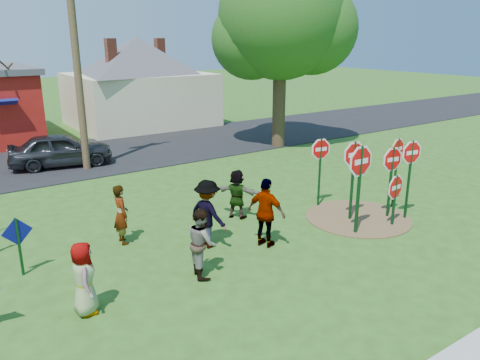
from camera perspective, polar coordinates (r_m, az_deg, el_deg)
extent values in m
plane|color=#2D4F16|center=(12.92, -2.79, -7.48)|extent=(120.00, 120.00, 0.00)
cube|color=black|center=(23.01, -18.14, 2.76)|extent=(120.00, 7.50, 0.04)
cylinder|color=brown|center=(14.95, 14.17, -4.46)|extent=(3.20, 3.20, 0.03)
cube|color=beige|center=(30.58, -12.10, 9.60)|extent=(8.00, 7.00, 3.20)
pyramid|color=#4C4C51|center=(30.35, -12.56, 16.72)|extent=(9.40, 9.40, 2.20)
cube|color=brown|center=(28.70, -15.47, 14.93)|extent=(0.55, 0.55, 1.40)
cube|color=brown|center=(32.08, -9.76, 15.44)|extent=(0.55, 0.55, 1.40)
cube|color=#103B1A|center=(13.39, 14.25, -1.27)|extent=(0.06, 0.08, 2.55)
cylinder|color=white|center=(13.15, 14.51, 2.21)|extent=(1.19, 0.03, 1.19)
cylinder|color=red|center=(13.15, 14.51, 2.21)|extent=(1.03, 0.03, 1.03)
cube|color=white|center=(13.15, 14.51, 2.21)|extent=(0.52, 0.01, 0.15)
cube|color=#103B1A|center=(15.38, 9.68, 0.84)|extent=(0.06, 0.07, 2.27)
cylinder|color=white|center=(15.18, 9.82, 3.74)|extent=(0.90, 0.21, 0.92)
cylinder|color=red|center=(15.18, 9.82, 3.74)|extent=(0.78, 0.18, 0.79)
cube|color=white|center=(15.18, 9.82, 3.74)|extent=(0.40, 0.09, 0.11)
cylinder|color=gold|center=(15.18, 9.82, 3.74)|extent=(0.90, 0.20, 0.92)
cube|color=#103B1A|center=(14.96, 19.87, -0.07)|extent=(0.06, 0.07, 2.44)
cylinder|color=white|center=(14.74, 20.20, 3.17)|extent=(0.95, 0.18, 0.96)
cylinder|color=red|center=(14.74, 20.20, 3.17)|extent=(0.82, 0.16, 0.83)
cube|color=white|center=(14.74, 20.20, 3.17)|extent=(0.42, 0.08, 0.12)
cube|color=#103B1A|center=(15.89, 18.42, 0.78)|extent=(0.06, 0.07, 2.30)
cylinder|color=white|center=(15.69, 18.69, 3.62)|extent=(0.93, 0.13, 0.93)
cylinder|color=red|center=(15.69, 18.69, 3.62)|extent=(0.80, 0.11, 0.80)
cube|color=white|center=(15.69, 18.69, 3.62)|extent=(0.41, 0.05, 0.12)
cylinder|color=gold|center=(15.69, 18.69, 3.62)|extent=(0.93, 0.12, 0.93)
cube|color=#103B1A|center=(14.41, 18.29, -2.41)|extent=(0.06, 0.07, 1.55)
cylinder|color=white|center=(14.28, 18.44, -0.85)|extent=(0.99, 0.13, 1.00)
cylinder|color=red|center=(14.28, 18.44, -0.85)|extent=(0.86, 0.12, 0.86)
cube|color=white|center=(14.28, 18.44, -0.85)|extent=(0.44, 0.05, 0.12)
cube|color=#103B1A|center=(14.96, 17.84, -0.33)|extent=(0.06, 0.07, 2.21)
cylinder|color=white|center=(14.77, 18.10, 2.41)|extent=(1.00, 0.13, 1.01)
cylinder|color=red|center=(14.77, 18.10, 2.41)|extent=(0.86, 0.12, 0.87)
cube|color=white|center=(14.77, 18.10, 2.41)|extent=(0.44, 0.06, 0.13)
cylinder|color=gold|center=(14.77, 18.10, 2.41)|extent=(1.00, 0.13, 1.01)
cube|color=#103B1A|center=(14.38, 13.53, -0.18)|extent=(0.06, 0.08, 2.44)
cylinder|color=white|center=(14.17, 13.76, 3.04)|extent=(1.05, 0.15, 1.06)
cylinder|color=red|center=(14.17, 13.76, 3.04)|extent=(0.91, 0.13, 0.91)
cube|color=white|center=(14.17, 13.76, 3.04)|extent=(0.46, 0.06, 0.13)
cube|color=#103B1A|center=(12.05, -25.30, -7.40)|extent=(0.06, 0.07, 1.42)
cube|color=navy|center=(11.91, -25.53, -5.71)|extent=(0.69, 0.10, 0.69)
imported|color=#4B5E99|center=(9.98, -18.51, -11.32)|extent=(0.62, 0.83, 1.54)
imported|color=#247A65|center=(12.92, -14.30, -4.08)|extent=(0.42, 0.62, 1.64)
imported|color=brown|center=(10.91, -4.65, -7.59)|extent=(0.80, 0.93, 1.64)
imported|color=#37383C|center=(12.32, -3.96, -4.13)|extent=(0.97, 1.33, 1.84)
imported|color=#533363|center=(12.31, 3.21, -4.03)|extent=(0.85, 1.19, 1.88)
imported|color=#225B2B|center=(14.29, -0.36, -1.71)|extent=(1.17, 1.44, 1.54)
imported|color=#2F2E33|center=(21.43, -21.00, 3.48)|extent=(4.44, 2.45, 1.43)
cylinder|color=#4C3823|center=(20.10, -19.41, 14.63)|extent=(0.30, 0.30, 9.68)
cylinder|color=#382819|center=(23.60, 4.79, 10.07)|extent=(0.64, 0.64, 5.05)
sphere|color=#194612|center=(23.45, 5.03, 19.29)|extent=(5.96, 5.96, 5.96)
sphere|color=#194612|center=(23.82, 8.79, 17.75)|extent=(4.36, 4.36, 4.36)
sphere|color=#194612|center=(23.52, 1.45, 16.82)|extent=(3.90, 3.90, 3.90)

